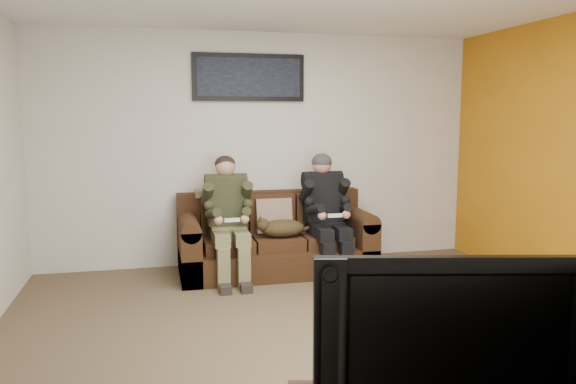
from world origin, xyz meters
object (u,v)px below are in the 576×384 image
object	(u,v)px
sofa	(275,242)
person_left	(228,211)
framed_poster	(249,77)
cat	(281,228)
television	(451,328)
person_right	(326,207)

from	to	relation	value
sofa	person_left	distance (m)	0.68
sofa	framed_poster	distance (m)	1.84
cat	television	distance (m)	3.58
framed_poster	television	size ratio (longest dim) A/B	1.04
person_left	person_right	distance (m)	1.06
sofa	cat	world-z (taller)	sofa
television	person_left	bearing A→B (deg)	110.73
sofa	cat	distance (m)	0.28
person_right	person_left	bearing A→B (deg)	-179.98
sofa	person_left	xyz separation A→B (m)	(-0.53, -0.17, 0.39)
person_right	television	distance (m)	3.65
sofa	person_right	world-z (taller)	person_right
person_left	framed_poster	distance (m)	1.54
framed_poster	television	bearing A→B (deg)	-87.77
person_left	cat	distance (m)	0.59
sofa	framed_poster	bearing A→B (deg)	117.00
person_left	television	bearing A→B (deg)	-82.25
person_left	television	world-z (taller)	person_left
sofa	framed_poster	xyz separation A→B (m)	(-0.20, 0.39, 1.78)
person_right	framed_poster	size ratio (longest dim) A/B	1.02
person_left	person_right	world-z (taller)	person_right
person_right	sofa	bearing A→B (deg)	162.06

